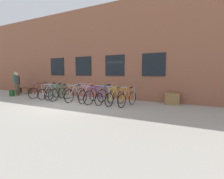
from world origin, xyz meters
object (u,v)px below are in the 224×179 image
bicycle_teal (56,93)px  bicycle_orange (127,98)px  wooden_bench (25,89)px  bicycle_purple (96,96)px  planter_box (172,99)px  bicycle_maroon (41,92)px  person_by_bench (16,81)px  bicycle_yellow (115,98)px  bicycle_pink (88,95)px  bicycle_green (60,94)px  bicycle_blue (105,97)px  person_browsing (18,83)px  bicycle_silver (75,94)px  backpack (12,93)px  bicycle_white (50,93)px

bicycle_teal → bicycle_orange: bearing=0.0°
bicycle_orange → wooden_bench: size_ratio=1.08×
bicycle_orange → bicycle_purple: (-1.78, -0.12, 0.02)m
planter_box → bicycle_maroon: bearing=-169.8°
person_by_bench → planter_box: person_by_bench is taller
bicycle_yellow → bicycle_pink: bicycle_pink is taller
bicycle_purple → bicycle_yellow: bearing=5.3°
bicycle_green → bicycle_orange: 4.26m
bicycle_teal → bicycle_blue: bearing=-1.4°
person_browsing → planter_box: (10.38, 1.47, -0.63)m
bicycle_yellow → bicycle_purple: (-1.12, -0.11, 0.02)m
bicycle_pink → bicycle_green: bearing=-174.7°
bicycle_pink → bicycle_teal: (-2.47, -0.01, -0.02)m
person_by_bench → planter_box: 11.20m
bicycle_silver → planter_box: 5.33m
person_browsing → planter_box: bearing=8.1°
backpack → bicycle_maroon: bearing=-11.9°
bicycle_green → bicycle_blue: size_ratio=1.12×
bicycle_yellow → backpack: size_ratio=3.89×
bicycle_maroon → person_browsing: 2.43m
bicycle_orange → bicycle_teal: bearing=-180.0°
bicycle_pink → bicycle_maroon: size_ratio=1.07×
bicycle_maroon → planter_box: bicycle_maroon is taller
bicycle_purple → bicycle_maroon: (-4.31, 0.10, -0.01)m
bicycle_silver → bicycle_pink: bearing=7.7°
backpack → person_browsing: bearing=62.7°
bicycle_maroon → bicycle_white: bearing=3.5°
bicycle_orange → wooden_bench: 9.29m
bicycle_silver → person_browsing: bearing=179.4°
wooden_bench → backpack: wooden_bench is taller
wooden_bench → person_by_bench: (0.04, -0.70, 0.64)m
person_browsing → bicycle_white: bearing=1.3°
bicycle_orange → person_by_bench: person_by_bench is taller
wooden_bench → planter_box: bearing=2.1°
bicycle_purple → person_browsing: person_browsing is taller
bicycle_orange → bicycle_maroon: (-6.09, -0.03, 0.01)m
bicycle_blue → planter_box: bicycle_blue is taller
person_by_bench → backpack: (0.71, -0.79, -0.77)m
bicycle_green → bicycle_silver: (1.08, 0.06, 0.01)m
bicycle_silver → bicycle_maroon: (-2.91, 0.08, -0.02)m
bicycle_green → bicycle_teal: size_ratio=1.00×
bicycle_purple → bicycle_maroon: 4.31m
bicycle_teal → person_browsing: person_browsing is taller
bicycle_pink → bicycle_white: bicycle_pink is taller
bicycle_pink → bicycle_white: bearing=179.8°
bicycle_purple → bicycle_orange: bearing=3.9°
bicycle_pink → person_browsing: person_browsing is taller
bicycle_teal → backpack: 3.70m
bicycle_white → backpack: (-3.11, -0.51, -0.15)m
bicycle_white → planter_box: (7.30, 1.40, -0.07)m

